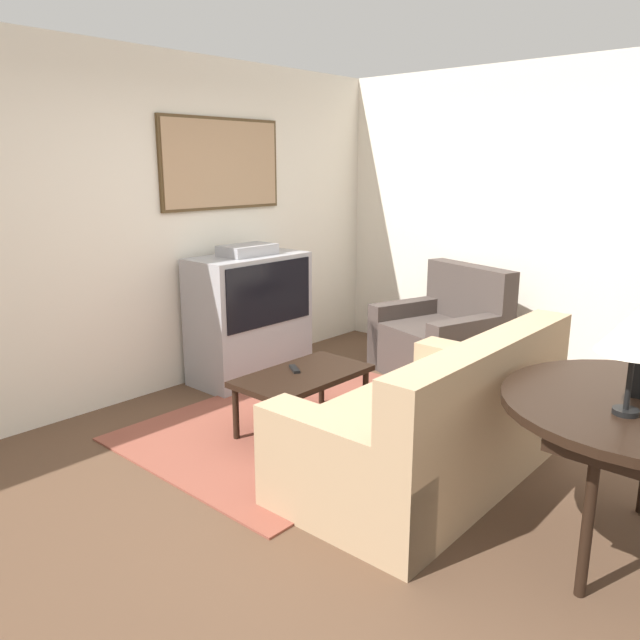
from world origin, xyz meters
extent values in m
plane|color=brown|center=(0.00, 0.00, 0.00)|extent=(12.00, 12.00, 0.00)
cube|color=silver|center=(0.00, 2.13, 1.35)|extent=(12.00, 0.06, 2.70)
cube|color=#4C381E|center=(0.74, 2.08, 1.84)|extent=(1.26, 0.03, 0.76)
cube|color=tan|center=(0.74, 2.07, 1.84)|extent=(1.21, 0.01, 0.71)
cube|color=silver|center=(2.63, 0.00, 1.35)|extent=(0.06, 12.00, 2.70)
cube|color=brown|center=(0.33, 0.74, 0.01)|extent=(2.40, 1.76, 0.01)
cube|color=#9E9EA3|center=(0.74, 1.79, 0.25)|extent=(1.04, 0.52, 0.49)
cube|color=#9E9EA3|center=(0.74, 1.79, 0.79)|extent=(1.04, 0.52, 0.60)
cube|color=black|center=(0.74, 1.52, 0.79)|extent=(0.94, 0.01, 0.53)
cube|color=#9E9EA3|center=(0.74, 1.79, 1.13)|extent=(0.47, 0.29, 0.09)
cube|color=tan|center=(0.21, -0.34, 0.22)|extent=(1.83, 1.03, 0.44)
cube|color=tan|center=(0.22, -0.72, 0.68)|extent=(1.81, 0.25, 0.48)
cube|color=tan|center=(1.00, -0.32, 0.30)|extent=(0.26, 1.00, 0.60)
cube|color=tan|center=(-0.57, -0.35, 0.30)|extent=(0.26, 1.00, 0.60)
cube|color=#7C664D|center=(0.63, -0.59, 0.61)|extent=(0.36, 0.13, 0.34)
cube|color=#7C664D|center=(-0.19, -0.60, 0.61)|extent=(0.36, 0.13, 0.34)
cube|color=#473D38|center=(1.94, 0.61, 0.23)|extent=(1.12, 1.18, 0.46)
cube|color=#473D38|center=(2.27, 0.51, 0.71)|extent=(0.45, 0.98, 0.50)
cube|color=#473D38|center=(2.06, 1.00, 0.30)|extent=(0.89, 0.41, 0.60)
cube|color=#473D38|center=(1.82, 0.23, 0.30)|extent=(0.89, 0.41, 0.60)
cube|color=black|center=(0.23, 0.67, 0.40)|extent=(0.97, 0.53, 0.04)
cylinder|color=black|center=(-0.21, 0.45, 0.19)|extent=(0.04, 0.04, 0.38)
cylinder|color=black|center=(0.67, 0.45, 0.19)|extent=(0.04, 0.04, 0.38)
cylinder|color=black|center=(-0.21, 0.88, 0.19)|extent=(0.04, 0.04, 0.38)
cylinder|color=black|center=(0.67, 0.88, 0.19)|extent=(0.04, 0.04, 0.38)
cylinder|color=black|center=(-0.24, -1.46, 0.37)|extent=(0.05, 0.05, 0.74)
cylinder|color=black|center=(0.00, -1.49, 0.80)|extent=(0.11, 0.11, 0.02)
cylinder|color=black|center=(0.00, -1.49, 1.02)|extent=(0.02, 0.02, 0.41)
cone|color=silver|center=(0.00, -1.49, 1.17)|extent=(0.31, 0.31, 0.19)
cube|color=black|center=(0.23, 0.75, 0.43)|extent=(0.12, 0.16, 0.02)
camera|label=1|loc=(-2.76, -2.19, 1.85)|focal=35.00mm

